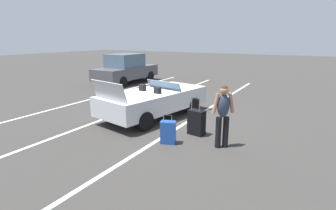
{
  "coord_description": "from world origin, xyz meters",
  "views": [
    {
      "loc": [
        -7.71,
        -4.98,
        2.78
      ],
      "look_at": [
        -0.84,
        -1.06,
        0.75
      ],
      "focal_mm": 28.08,
      "sensor_mm": 36.0,
      "label": 1
    }
  ],
  "objects_px": {
    "traveler_person": "(223,113)",
    "parked_sedan_near": "(126,69)",
    "convertible_car": "(158,100)",
    "suitcase_large_black": "(197,122)",
    "suitcase_medium_bright": "(168,132)"
  },
  "relations": [
    {
      "from": "parked_sedan_near",
      "to": "suitcase_medium_bright",
      "type": "bearing_deg",
      "value": -134.43
    },
    {
      "from": "convertible_car",
      "to": "traveler_person",
      "type": "distance_m",
      "value": 3.43
    },
    {
      "from": "suitcase_medium_bright",
      "to": "parked_sedan_near",
      "type": "distance_m",
      "value": 10.18
    },
    {
      "from": "suitcase_large_black",
      "to": "suitcase_medium_bright",
      "type": "bearing_deg",
      "value": 168.38
    },
    {
      "from": "suitcase_large_black",
      "to": "traveler_person",
      "type": "xyz_separation_m",
      "value": [
        -0.54,
        -0.95,
        0.56
      ]
    },
    {
      "from": "parked_sedan_near",
      "to": "suitcase_large_black",
      "type": "bearing_deg",
      "value": -128.67
    },
    {
      "from": "suitcase_large_black",
      "to": "traveler_person",
      "type": "bearing_deg",
      "value": -109.91
    },
    {
      "from": "suitcase_medium_bright",
      "to": "traveler_person",
      "type": "height_order",
      "value": "traveler_person"
    },
    {
      "from": "parked_sedan_near",
      "to": "traveler_person",
      "type": "bearing_deg",
      "value": -127.67
    },
    {
      "from": "traveler_person",
      "to": "parked_sedan_near",
      "type": "bearing_deg",
      "value": 12.39
    },
    {
      "from": "convertible_car",
      "to": "parked_sedan_near",
      "type": "relative_size",
      "value": 0.97
    },
    {
      "from": "convertible_car",
      "to": "parked_sedan_near",
      "type": "height_order",
      "value": "parked_sedan_near"
    },
    {
      "from": "convertible_car",
      "to": "parked_sedan_near",
      "type": "distance_m",
      "value": 7.51
    },
    {
      "from": "suitcase_medium_bright",
      "to": "parked_sedan_near",
      "type": "relative_size",
      "value": 0.18
    },
    {
      "from": "suitcase_large_black",
      "to": "parked_sedan_near",
      "type": "bearing_deg",
      "value": 60.13
    }
  ]
}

